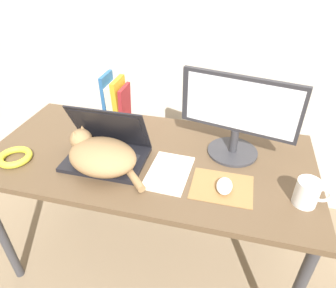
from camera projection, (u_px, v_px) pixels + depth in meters
name	position (u px, v px, depth m)	size (l,w,h in m)	color
desk	(149.00, 167.00, 1.40)	(1.47, 0.71, 0.73)	brown
laptop	(107.00, 149.00, 1.32)	(0.35, 0.25, 0.24)	black
cat	(101.00, 155.00, 1.26)	(0.40, 0.29, 0.14)	#99754C
external_monitor	(238.00, 114.00, 1.27)	(0.50, 0.23, 0.37)	#333338
mousepad	(222.00, 187.00, 1.18)	(0.24, 0.19, 0.00)	olive
computer_mouse	(224.00, 186.00, 1.16)	(0.06, 0.10, 0.03)	silver
book_row	(116.00, 101.00, 1.56)	(0.11, 0.14, 0.26)	#285B93
cable_coil	(15.00, 157.00, 1.32)	(0.15, 0.15, 0.03)	gold
notepad	(169.00, 172.00, 1.26)	(0.18, 0.26, 0.01)	silver
mug	(308.00, 193.00, 1.09)	(0.13, 0.09, 0.10)	white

